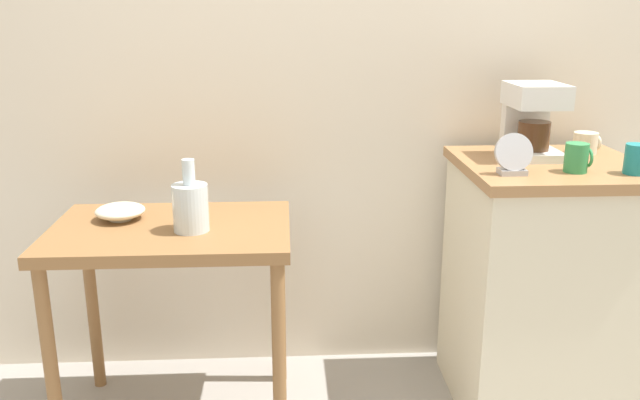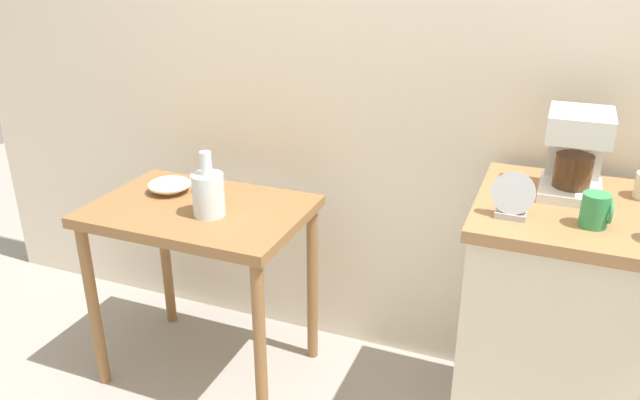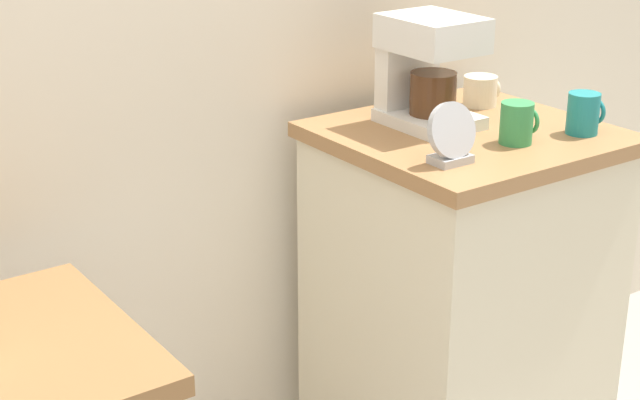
{
  "view_description": "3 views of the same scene",
  "coord_description": "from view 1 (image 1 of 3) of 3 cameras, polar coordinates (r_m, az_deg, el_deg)",
  "views": [
    {
      "loc": [
        -0.3,
        -2.08,
        1.43
      ],
      "look_at": [
        -0.19,
        0.04,
        0.81
      ],
      "focal_mm": 37.02,
      "sensor_mm": 36.0,
      "label": 1
    },
    {
      "loc": [
        0.51,
        -1.75,
        1.64
      ],
      "look_at": [
        -0.18,
        -0.04,
        0.86
      ],
      "focal_mm": 34.62,
      "sensor_mm": 36.0,
      "label": 2
    },
    {
      "loc": [
        -0.93,
        -1.53,
        1.59
      ],
      "look_at": [
        0.14,
        0.0,
        0.87
      ],
      "focal_mm": 54.97,
      "sensor_mm": 36.0,
      "label": 3
    }
  ],
  "objects": [
    {
      "name": "bowl_stoneware",
      "position": [
        2.35,
        -16.89,
        -0.93
      ],
      "size": [
        0.17,
        0.17,
        0.05
      ],
      "color": "beige",
      "rests_on": "wooden_table"
    },
    {
      "name": "table_clock",
      "position": [
        2.17,
        16.37,
        3.63
      ],
      "size": [
        0.12,
        0.06,
        0.13
      ],
      "color": "#B2B5BA",
      "rests_on": "kitchen_counter"
    },
    {
      "name": "glass_carafe_vase",
      "position": [
        2.17,
        -11.13,
        -0.48
      ],
      "size": [
        0.12,
        0.12,
        0.24
      ],
      "color": "silver",
      "rests_on": "wooden_table"
    },
    {
      "name": "coffee_maker",
      "position": [
        2.45,
        17.85,
        6.87
      ],
      "size": [
        0.18,
        0.22,
        0.26
      ],
      "color": "white",
      "rests_on": "kitchen_counter"
    },
    {
      "name": "mug_dark_teal",
      "position": [
        2.32,
        25.74,
        3.2
      ],
      "size": [
        0.08,
        0.07,
        0.1
      ],
      "color": "teal",
      "rests_on": "kitchen_counter"
    },
    {
      "name": "kitchen_counter",
      "position": [
        2.54,
        18.57,
        -7.05
      ],
      "size": [
        0.62,
        0.6,
        0.92
      ],
      "color": "beige",
      "rests_on": "ground_plane"
    },
    {
      "name": "wooden_table",
      "position": [
        2.29,
        -12.64,
        -4.72
      ],
      "size": [
        0.79,
        0.55,
        0.73
      ],
      "color": "olive",
      "rests_on": "ground_plane"
    },
    {
      "name": "back_wall",
      "position": [
        2.6,
        6.0,
        15.56
      ],
      "size": [
        4.4,
        0.1,
        2.8
      ],
      "primitive_type": "cube",
      "color": "beige",
      "rests_on": "ground_plane"
    },
    {
      "name": "mug_small_cream",
      "position": [
        2.59,
        22.0,
        4.61
      ],
      "size": [
        0.09,
        0.09,
        0.08
      ],
      "color": "beige",
      "rests_on": "kitchen_counter"
    },
    {
      "name": "mug_tall_green",
      "position": [
        2.27,
        21.34,
        3.43
      ],
      "size": [
        0.08,
        0.07,
        0.09
      ],
      "color": "#338C4C",
      "rests_on": "kitchen_counter"
    }
  ]
}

